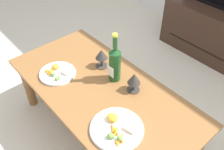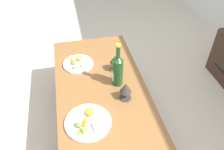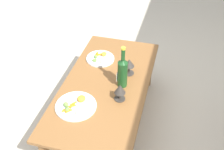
{
  "view_description": "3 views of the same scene",
  "coord_description": "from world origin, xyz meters",
  "views": [
    {
      "loc": [
        0.9,
        -0.69,
        1.57
      ],
      "look_at": [
        0.0,
        0.09,
        0.52
      ],
      "focal_mm": 39.75,
      "sensor_mm": 36.0,
      "label": 1
    },
    {
      "loc": [
        1.21,
        -0.18,
        1.63
      ],
      "look_at": [
        -0.0,
        0.08,
        0.55
      ],
      "focal_mm": 36.92,
      "sensor_mm": 36.0,
      "label": 2
    },
    {
      "loc": [
        1.59,
        0.47,
        1.86
      ],
      "look_at": [
        -0.03,
        0.04,
        0.52
      ],
      "focal_mm": 44.32,
      "sensor_mm": 36.0,
      "label": 3
    }
  ],
  "objects": [
    {
      "name": "wine_bottle",
      "position": [
        -0.01,
        0.13,
        0.59
      ],
      "size": [
        0.08,
        0.08,
        0.35
      ],
      "color": "#19471E",
      "rests_on": "dining_table"
    },
    {
      "name": "goblet_right",
      "position": [
        0.14,
        0.15,
        0.54
      ],
      "size": [
        0.08,
        0.08,
        0.14
      ],
      "color": "#38332D",
      "rests_on": "dining_table"
    },
    {
      "name": "goblet_left",
      "position": [
        -0.17,
        0.15,
        0.55
      ],
      "size": [
        0.09,
        0.09,
        0.14
      ],
      "color": "#38332D",
      "rests_on": "dining_table"
    },
    {
      "name": "ground_plane",
      "position": [
        0.0,
        0.0,
        0.0
      ],
      "size": [
        6.4,
        6.4,
        0.0
      ],
      "primitive_type": "plane",
      "color": "beige"
    },
    {
      "name": "dining_table",
      "position": [
        0.0,
        0.0,
        0.38
      ],
      "size": [
        1.34,
        0.66,
        0.45
      ],
      "color": "brown",
      "rests_on": "ground_plane"
    },
    {
      "name": "dinner_plate_left",
      "position": [
        -0.3,
        -0.14,
        0.46
      ],
      "size": [
        0.25,
        0.25,
        0.04
      ],
      "color": "white",
      "rests_on": "dining_table"
    },
    {
      "name": "dinner_plate_right",
      "position": [
        0.3,
        -0.14,
        0.46
      ],
      "size": [
        0.3,
        0.3,
        0.05
      ],
      "color": "white",
      "rests_on": "dining_table"
    }
  ]
}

